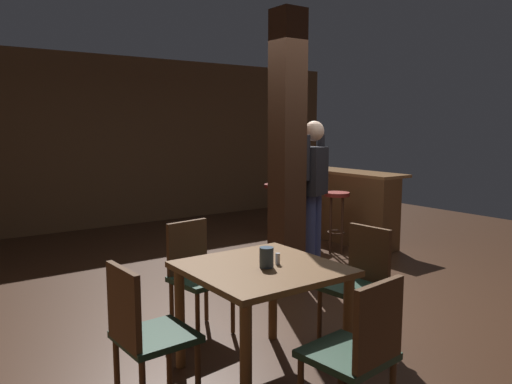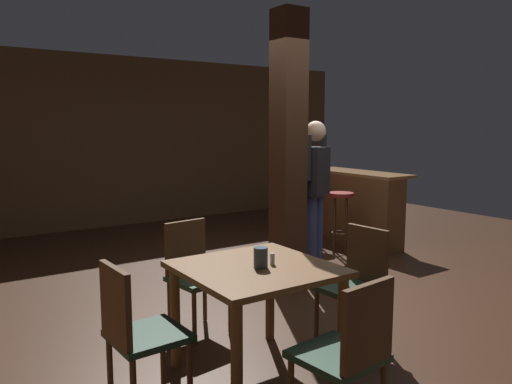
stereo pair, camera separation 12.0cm
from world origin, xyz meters
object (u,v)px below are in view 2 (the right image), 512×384
standing_person (315,190)px  chair_south (349,351)px  chair_east (357,279)px  napkin_cup (261,257)px  dining_table (256,284)px  salt_shaker (272,259)px  chair_north (194,270)px  chair_west (136,329)px  bar_stool_near (341,209)px  bar_stool_mid (310,203)px  bar_counter (352,206)px  bar_stool_far (281,197)px

standing_person → chair_south: bearing=-126.8°
chair_east → napkin_cup: 0.95m
dining_table → salt_shaker: salt_shaker is taller
chair_north → dining_table: bearing=-89.0°
dining_table → chair_south: bearing=-90.4°
salt_shaker → chair_west: bearing=177.5°
dining_table → chair_east: 0.92m
bar_stool_near → salt_shaker: bearing=-141.4°
salt_shaker → bar_stool_mid: bearing=46.1°
salt_shaker → bar_counter: bar_counter is taller
napkin_cup → standing_person: size_ratio=0.08×
chair_north → bar_stool_mid: bearing=33.3°
bar_counter → bar_stool_far: 1.06m
dining_table → bar_counter: bar_counter is taller
bar_counter → bar_stool_mid: bar_counter is taller
chair_south → bar_stool_mid: (2.73, 3.55, 0.08)m
dining_table → bar_stool_far: (2.65, 3.26, -0.03)m
chair_east → bar_stool_mid: 3.26m
standing_person → bar_stool_mid: 1.81m
chair_west → salt_shaker: bearing=-2.5°
chair_west → chair_north: size_ratio=1.00×
salt_shaker → chair_south: bearing=-97.8°
chair_east → salt_shaker: size_ratio=11.68×
bar_stool_mid → chair_east: bearing=-123.8°
salt_shaker → napkin_cup: bearing=-172.0°
chair_north → bar_stool_far: size_ratio=1.11×
chair_north → chair_east: size_ratio=1.00×
bar_stool_near → napkin_cup: bearing=-142.3°
napkin_cup → salt_shaker: napkin_cup is taller
chair_west → bar_counter: 4.77m
chair_north → bar_stool_far: bearing=41.8°
chair_west → bar_stool_near: 4.09m
chair_south → bar_stool_near: (2.72, 2.93, 0.09)m
chair_west → salt_shaker: (0.94, -0.04, 0.28)m
chair_south → chair_east: 1.25m
chair_west → bar_stool_far: bearing=43.0°
bar_stool_mid → chair_west: bearing=-143.1°
chair_north → bar_counter: 3.65m
chair_east → bar_stool_mid: (1.81, 2.71, 0.08)m
napkin_cup → bar_stool_mid: napkin_cup is taller
dining_table → bar_counter: size_ratio=0.58×
napkin_cup → bar_stool_mid: (2.71, 2.72, -0.23)m
dining_table → chair_east: size_ratio=1.07×
chair_north → bar_stool_near: size_ratio=1.11×
chair_east → salt_shaker: bearing=180.0°
dining_table → bar_stool_near: bearing=37.0°
chair_east → bar_stool_far: size_ratio=1.11×
salt_shaker → bar_stool_far: (2.53, 3.29, -0.19)m
chair_south → bar_stool_mid: chair_south is taller
chair_south → chair_east: bearing=42.8°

